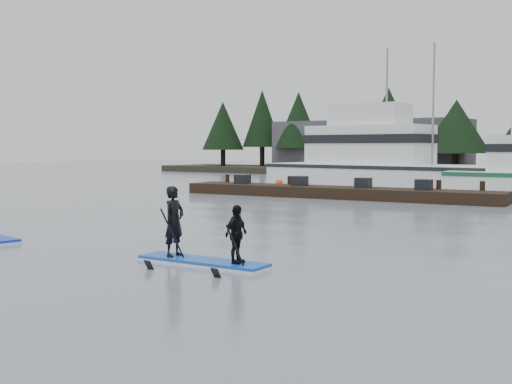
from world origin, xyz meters
The scene contains 7 objects.
ground centered at (0.00, 0.00, 0.00)m, with size 160.00×160.00×0.00m, color slate.
waterfront_building centered at (-14.00, 44.00, 2.50)m, with size 18.00×6.00×5.00m, color #4C4C51.
fishing_boat_large centered at (-5.68, 29.81, 0.80)m, with size 18.86×6.29×10.38m.
floating_dock centered at (-3.29, 17.53, 0.28)m, with size 16.60×2.21×0.55m, color black.
buoy_b centered at (0.41, 21.50, 0.00)m, with size 0.61×0.61×0.61m, color #F8340C.
buoy_a centered at (-11.39, 24.68, 0.00)m, with size 0.51×0.51×0.51m, color #F8340C.
paddleboard_duo centered at (3.08, -0.42, 0.61)m, with size 3.17×1.18×2.17m.
Camera 1 is at (12.20, -11.15, 2.60)m, focal length 45.00 mm.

